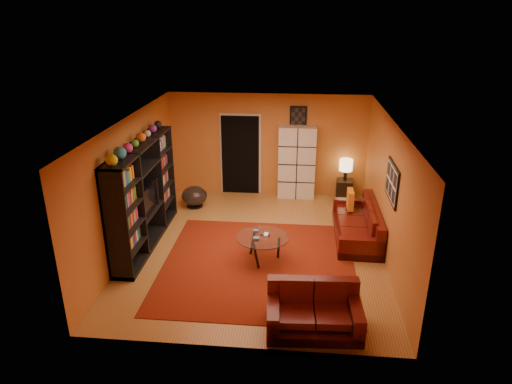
# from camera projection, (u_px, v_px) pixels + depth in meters

# --- Properties ---
(floor) EXTENTS (6.00, 6.00, 0.00)m
(floor) POSITION_uv_depth(u_px,v_px,m) (257.00, 247.00, 9.30)
(floor) COLOR olive
(floor) RESTS_ON ground
(ceiling) EXTENTS (6.00, 6.00, 0.00)m
(ceiling) POSITION_uv_depth(u_px,v_px,m) (257.00, 121.00, 8.33)
(ceiling) COLOR white
(ceiling) RESTS_ON wall_back
(wall_back) EXTENTS (6.00, 0.00, 6.00)m
(wall_back) POSITION_uv_depth(u_px,v_px,m) (268.00, 145.00, 11.59)
(wall_back) COLOR #BF6C29
(wall_back) RESTS_ON floor
(wall_front) EXTENTS (6.00, 0.00, 6.00)m
(wall_front) POSITION_uv_depth(u_px,v_px,m) (236.00, 269.00, 6.04)
(wall_front) COLOR #BF6C29
(wall_front) RESTS_ON floor
(wall_left) EXTENTS (0.00, 6.00, 6.00)m
(wall_left) POSITION_uv_depth(u_px,v_px,m) (131.00, 183.00, 9.03)
(wall_left) COLOR #BF6C29
(wall_left) RESTS_ON floor
(wall_right) EXTENTS (0.00, 6.00, 6.00)m
(wall_right) POSITION_uv_depth(u_px,v_px,m) (389.00, 192.00, 8.60)
(wall_right) COLOR #BF6C29
(wall_right) RESTS_ON floor
(rug) EXTENTS (3.60, 3.60, 0.01)m
(rug) POSITION_uv_depth(u_px,v_px,m) (259.00, 264.00, 8.64)
(rug) COLOR #5B160A
(rug) RESTS_ON floor
(doorway) EXTENTS (0.95, 0.10, 2.04)m
(doorway) POSITION_uv_depth(u_px,v_px,m) (240.00, 155.00, 11.72)
(doorway) COLOR black
(doorway) RESTS_ON floor
(wall_art_right) EXTENTS (0.03, 1.00, 0.70)m
(wall_art_right) POSITION_uv_depth(u_px,v_px,m) (392.00, 182.00, 8.21)
(wall_art_right) COLOR black
(wall_art_right) RESTS_ON wall_right
(wall_art_back) EXTENTS (0.42, 0.03, 0.52)m
(wall_art_back) POSITION_uv_depth(u_px,v_px,m) (298.00, 116.00, 11.23)
(wall_art_back) COLOR black
(wall_art_back) RESTS_ON wall_back
(entertainment_unit) EXTENTS (0.45, 3.00, 2.10)m
(entertainment_unit) POSITION_uv_depth(u_px,v_px,m) (144.00, 195.00, 9.11)
(entertainment_unit) COLOR black
(entertainment_unit) RESTS_ON floor
(tv) EXTENTS (0.98, 0.13, 0.57)m
(tv) POSITION_uv_depth(u_px,v_px,m) (145.00, 199.00, 9.05)
(tv) COLOR black
(tv) RESTS_ON entertainment_unit
(sofa) EXTENTS (0.89, 2.13, 0.85)m
(sofa) POSITION_uv_depth(u_px,v_px,m) (360.00, 225.00, 9.59)
(sofa) COLOR #460C09
(sofa) RESTS_ON rug
(loveseat) EXTENTS (1.44, 0.91, 0.85)m
(loveseat) POSITION_uv_depth(u_px,v_px,m) (313.00, 310.00, 6.86)
(loveseat) COLOR #460C09
(loveseat) RESTS_ON rug
(throw_pillow) EXTENTS (0.12, 0.42, 0.42)m
(throw_pillow) POSITION_uv_depth(u_px,v_px,m) (350.00, 199.00, 9.99)
(throw_pillow) COLOR orange
(throw_pillow) RESTS_ON sofa
(coffee_table) EXTENTS (1.01, 1.01, 0.50)m
(coffee_table) POSITION_uv_depth(u_px,v_px,m) (263.00, 239.00, 8.62)
(coffee_table) COLOR silver
(coffee_table) RESTS_ON floor
(storage_cabinet) EXTENTS (0.93, 0.42, 1.84)m
(storage_cabinet) POSITION_uv_depth(u_px,v_px,m) (297.00, 162.00, 11.48)
(storage_cabinet) COLOR silver
(storage_cabinet) RESTS_ON floor
(bowl_chair) EXTENTS (0.62, 0.62, 0.51)m
(bowl_chair) POSITION_uv_depth(u_px,v_px,m) (194.00, 196.00, 11.10)
(bowl_chair) COLOR black
(bowl_chair) RESTS_ON floor
(side_table) EXTENTS (0.42, 0.42, 0.50)m
(side_table) POSITION_uv_depth(u_px,v_px,m) (344.00, 190.00, 11.57)
(side_table) COLOR black
(side_table) RESTS_ON floor
(table_lamp) EXTENTS (0.33, 0.33, 0.55)m
(table_lamp) POSITION_uv_depth(u_px,v_px,m) (346.00, 166.00, 11.34)
(table_lamp) COLOR black
(table_lamp) RESTS_ON side_table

